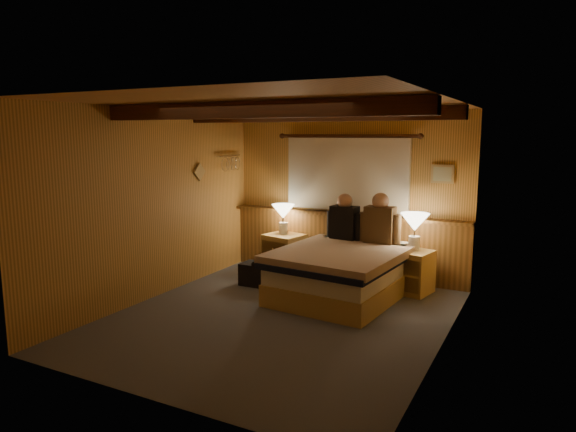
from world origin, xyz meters
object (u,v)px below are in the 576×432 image
Objects in this scene: nightstand_right at (410,271)px; lamp_right at (415,224)px; lamp_left at (283,213)px; person_right at (380,222)px; nightstand_left at (284,253)px; duffel_bag at (260,274)px; person_left at (344,220)px; bed at (342,272)px.

lamp_right is (0.03, 0.04, 0.63)m from nightstand_right.
person_right is at bearing -5.83° from lamp_left.
nightstand_left is at bearing 177.99° from person_right.
nightstand_left is 1.26× the size of lamp_right.
nightstand_left is at bearing -50.84° from lamp_left.
lamp_right reaches higher than duffel_bag.
lamp_left is 0.87× the size of duffel_bag.
duffel_bag is at bearing -139.30° from person_left.
person_right is at bearing -168.41° from nightstand_right.
bed is 4.01× the size of lamp_right.
person_left is 1.29× the size of duffel_bag.
nightstand_left is 1.95m from nightstand_right.
nightstand_right is at bearing 8.67° from nightstand_left.
bed is 2.80× the size of person_right.
bed is at bearing -31.35° from lamp_left.
bed is 1.41m from nightstand_left.
bed is at bearing -113.93° from person_right.
duffel_bag is (-0.98, -0.68, -0.73)m from person_left.
person_left is at bearing 114.47° from bed.
nightstand_right is 1.22× the size of lamp_right.
lamp_left is 0.91× the size of lamp_right.
person_left is at bearing -169.83° from nightstand_right.
person_right reaches higher than nightstand_left.
person_right is (-0.43, 0.00, 0.63)m from nightstand_right.
person_left is at bearing 7.38° from nightstand_left.
lamp_left reaches higher than nightstand_left.
nightstand_right is at bearing 18.26° from duffel_bag.
bed is at bearing -128.22° from nightstand_right.
duffel_bag is (-1.50, -0.65, -0.75)m from person_right.
person_right is (1.56, -0.16, 0.01)m from lamp_left.
person_right is (0.52, -0.03, 0.02)m from person_left.
bed reaches higher than nightstand_right.
lamp_left is (-0.04, 0.05, 0.61)m from nightstand_left.
lamp_left is 1.10m from duffel_bag.
person_left is (1.04, -0.13, -0.01)m from lamp_left.
nightstand_left is 1.03× the size of nightstand_right.
duffel_bag is at bearing -172.89° from bed.
person_left is (0.99, -0.08, 0.60)m from nightstand_left.
lamp_right is at bearing 19.15° from duffel_bag.
person_right reaches higher than lamp_right.
lamp_right is at bearing 9.94° from nightstand_left.
person_right is at bearing 23.18° from duffel_bag.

